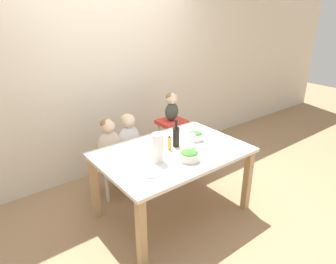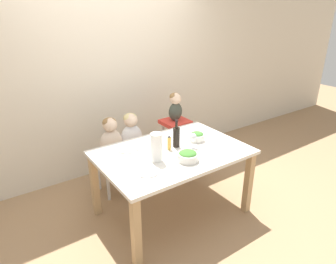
% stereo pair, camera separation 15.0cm
% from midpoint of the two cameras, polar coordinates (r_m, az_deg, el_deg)
% --- Properties ---
extents(ground_plane, '(14.00, 14.00, 0.00)m').
position_cam_midpoint_polar(ground_plane, '(3.41, -0.50, -14.89)').
color(ground_plane, '#9E7A56').
extents(wall_back, '(10.00, 0.06, 2.70)m').
position_cam_midpoint_polar(wall_back, '(3.90, -12.62, 11.39)').
color(wall_back, beige).
rests_on(wall_back, ground_plane).
extents(dining_table, '(1.48, 1.01, 0.74)m').
position_cam_midpoint_polar(dining_table, '(3.06, -0.54, -5.22)').
color(dining_table, silver).
rests_on(dining_table, ground_plane).
extents(chair_far_left, '(0.40, 0.37, 0.46)m').
position_cam_midpoint_polar(chair_far_left, '(3.59, -12.01, -6.02)').
color(chair_far_left, silver).
rests_on(chair_far_left, ground_plane).
extents(chair_far_center, '(0.40, 0.37, 0.46)m').
position_cam_midpoint_polar(chair_far_center, '(3.69, -8.39, -4.90)').
color(chair_far_center, silver).
rests_on(chair_far_center, ground_plane).
extents(chair_right_highchair, '(0.34, 0.31, 0.72)m').
position_cam_midpoint_polar(chair_right_highchair, '(3.94, -0.40, -0.06)').
color(chair_right_highchair, silver).
rests_on(chair_right_highchair, ground_plane).
extents(person_child_left, '(0.28, 0.18, 0.48)m').
position_cam_midpoint_polar(person_child_left, '(3.45, -12.45, -1.37)').
color(person_child_left, beige).
rests_on(person_child_left, chair_far_left).
extents(person_child_center, '(0.28, 0.18, 0.48)m').
position_cam_midpoint_polar(person_child_center, '(3.56, -8.69, -0.33)').
color(person_child_center, silver).
rests_on(person_child_center, chair_far_center).
extents(person_baby_right, '(0.19, 0.15, 0.37)m').
position_cam_midpoint_polar(person_baby_right, '(3.81, -0.43, 5.14)').
color(person_baby_right, '#3D4238').
rests_on(person_baby_right, chair_right_highchair).
extents(wine_bottle, '(0.07, 0.07, 0.29)m').
position_cam_midpoint_polar(wine_bottle, '(3.06, 0.16, -0.83)').
color(wine_bottle, black).
rests_on(wine_bottle, dining_table).
extents(paper_towel_roll, '(0.11, 0.11, 0.28)m').
position_cam_midpoint_polar(paper_towel_roll, '(2.76, -3.47, -3.01)').
color(paper_towel_roll, white).
rests_on(paper_towel_roll, dining_table).
extents(wine_glass_near, '(0.07, 0.07, 0.16)m').
position_cam_midpoint_polar(wine_glass_near, '(3.05, 3.35, -0.97)').
color(wine_glass_near, white).
rests_on(wine_glass_near, dining_table).
extents(salad_bowl_large, '(0.20, 0.20, 0.10)m').
position_cam_midpoint_polar(salad_bowl_large, '(2.82, 2.56, -4.48)').
color(salad_bowl_large, silver).
rests_on(salad_bowl_large, dining_table).
extents(salad_bowl_small, '(0.16, 0.16, 0.10)m').
position_cam_midpoint_polar(salad_bowl_small, '(3.24, 3.99, -0.72)').
color(salad_bowl_small, silver).
rests_on(salad_bowl_small, dining_table).
extents(dinner_plate_front_left, '(0.22, 0.22, 0.01)m').
position_cam_midpoint_polar(dinner_plate_front_left, '(2.64, -5.03, -7.59)').
color(dinner_plate_front_left, silver).
rests_on(dinner_plate_front_left, dining_table).
extents(dinner_plate_back_left, '(0.22, 0.22, 0.01)m').
position_cam_midpoint_polar(dinner_plate_back_left, '(3.06, -9.11, -3.39)').
color(dinner_plate_back_left, silver).
rests_on(dinner_plate_back_left, dining_table).
extents(condiment_bottle_hot_sauce, '(0.04, 0.04, 0.16)m').
position_cam_midpoint_polar(condiment_bottle_hot_sauce, '(3.01, -1.17, -2.09)').
color(condiment_bottle_hot_sauce, '#BC8E33').
rests_on(condiment_bottle_hot_sauce, dining_table).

